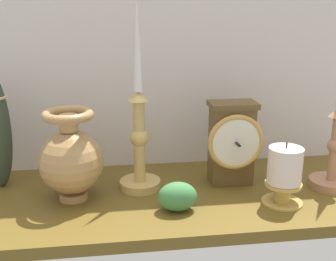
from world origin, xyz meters
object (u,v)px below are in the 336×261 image
(candlestick_tall_center, at_px, (139,137))
(mantel_clock, at_px, (232,142))
(brass_vase_bulbous, at_px, (71,158))
(pillar_candle_front, at_px, (284,174))
(candlestick_tall_left, at_px, (335,144))

(candlestick_tall_center, bearing_deg, mantel_clock, 0.11)
(brass_vase_bulbous, distance_m, pillar_candle_front, 0.43)
(pillar_candle_front, bearing_deg, candlestick_tall_left, 23.42)
(candlestick_tall_left, bearing_deg, candlestick_tall_center, 172.96)
(brass_vase_bulbous, bearing_deg, candlestick_tall_center, 12.55)
(pillar_candle_front, bearing_deg, brass_vase_bulbous, 169.33)
(mantel_clock, xyz_separation_m, brass_vase_bulbous, (-0.35, -0.03, -0.01))
(mantel_clock, relative_size, candlestick_tall_center, 0.45)
(mantel_clock, relative_size, candlestick_tall_left, 0.49)
(brass_vase_bulbous, bearing_deg, candlestick_tall_left, -2.07)
(brass_vase_bulbous, height_order, pillar_candle_front, brass_vase_bulbous)
(brass_vase_bulbous, bearing_deg, pillar_candle_front, -10.67)
(candlestick_tall_center, distance_m, pillar_candle_front, 0.31)
(mantel_clock, xyz_separation_m, pillar_candle_front, (0.08, -0.11, -0.03))
(pillar_candle_front, bearing_deg, mantel_clock, 124.61)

